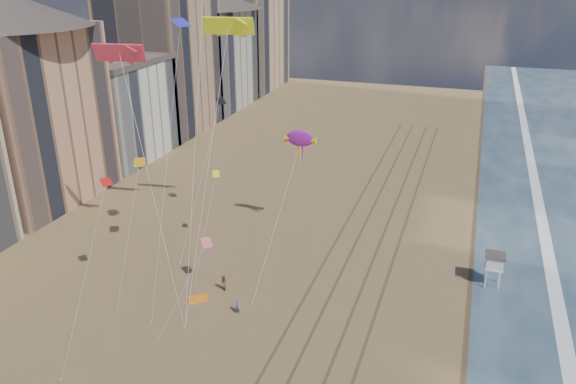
# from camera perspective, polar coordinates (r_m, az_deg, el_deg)

# --- Properties ---
(wet_sand) EXTENTS (260.00, 260.00, 0.00)m
(wet_sand) POSITION_cam_1_polar(r_m,az_deg,el_deg) (72.88, 21.62, -5.17)
(wet_sand) COLOR #42301E
(wet_sand) RESTS_ON ground
(foam) EXTENTS (260.00, 260.00, 0.00)m
(foam) POSITION_cam_1_polar(r_m,az_deg,el_deg) (73.35, 24.89, -5.55)
(foam) COLOR white
(foam) RESTS_ON ground
(tracks) EXTENTS (7.68, 120.00, 0.01)m
(tracks) POSITION_cam_1_polar(r_m,az_deg,el_deg) (64.61, 7.13, -7.27)
(tracks) COLOR brown
(tracks) RESTS_ON ground
(buildings) EXTENTS (34.72, 131.35, 29.00)m
(buildings) POSITION_cam_1_polar(r_m,az_deg,el_deg) (109.60, -14.25, 12.22)
(buildings) COLOR #C6B284
(buildings) RESTS_ON ground
(lifeguard_stand) EXTENTS (2.05, 2.05, 3.71)m
(lifeguard_stand) POSITION_cam_1_polar(r_m,az_deg,el_deg) (62.63, 20.26, -6.67)
(lifeguard_stand) COLOR white
(lifeguard_stand) RESTS_ON ground
(grounded_kite) EXTENTS (2.32, 2.18, 0.22)m
(grounded_kite) POSITION_cam_1_polar(r_m,az_deg,el_deg) (58.69, -9.11, -10.63)
(grounded_kite) COLOR orange
(grounded_kite) RESTS_ON ground
(show_kite) EXTENTS (3.86, 8.31, 19.72)m
(show_kite) POSITION_cam_1_polar(r_m,az_deg,el_deg) (65.36, 1.25, 5.43)
(show_kite) COLOR #8B1692
(show_kite) RESTS_ON ground
(kite_flyer_a) EXTENTS (0.64, 0.47, 1.64)m
(kite_flyer_a) POSITION_cam_1_polar(r_m,az_deg,el_deg) (55.73, -5.11, -11.51)
(kite_flyer_a) COLOR slate
(kite_flyer_a) RESTS_ON ground
(kite_flyer_b) EXTENTS (1.11, 1.13, 1.84)m
(kite_flyer_b) POSITION_cam_1_polar(r_m,az_deg,el_deg) (59.22, -6.56, -9.22)
(kite_flyer_b) COLOR #9A654E
(kite_flyer_b) RESTS_ON ground
(parafoils) EXTENTS (14.52, 10.55, 11.97)m
(parafoils) POSITION_cam_1_polar(r_m,az_deg,el_deg) (57.67, -10.13, 18.20)
(parafoils) COLOR black
(parafoils) RESTS_ON ground
(small_kites) EXTENTS (10.64, 19.75, 22.08)m
(small_kites) POSITION_cam_1_polar(r_m,az_deg,el_deg) (57.14, -11.26, 5.69)
(small_kites) COLOR black
(small_kites) RESTS_ON ground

